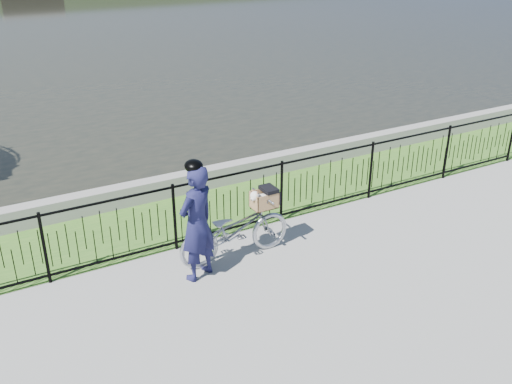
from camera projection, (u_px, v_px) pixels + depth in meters
ground at (280, 279)px, 8.49m from camera, size 120.00×120.00×0.00m
grass_strip at (207, 211)px, 10.54m from camera, size 60.00×2.00×0.01m
quay_wall at (185, 183)px, 11.26m from camera, size 60.00×0.30×0.40m
fence at (231, 204)px, 9.51m from camera, size 14.00×0.06×1.15m
bicycle_rig at (236, 229)px, 8.86m from camera, size 1.87×0.65×1.10m
cyclist at (197, 222)px, 8.20m from camera, size 0.77×0.65×1.85m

